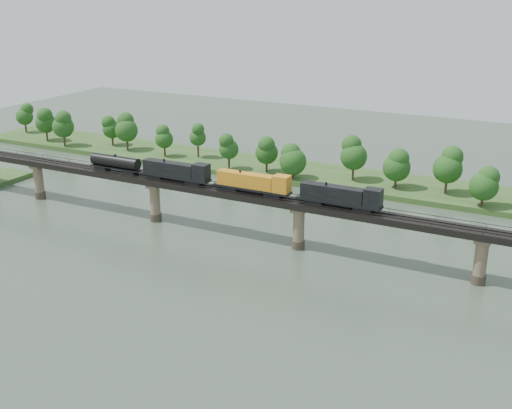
% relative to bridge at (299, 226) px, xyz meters
% --- Properties ---
extents(ground, '(400.00, 400.00, 0.00)m').
position_rel_bridge_xyz_m(ground, '(0.00, -30.00, -5.46)').
color(ground, '#354436').
rests_on(ground, ground).
extents(far_bank, '(300.00, 24.00, 1.60)m').
position_rel_bridge_xyz_m(far_bank, '(0.00, 55.00, -4.66)').
color(far_bank, '#2E4E1F').
rests_on(far_bank, ground).
extents(bridge, '(236.00, 30.00, 11.50)m').
position_rel_bridge_xyz_m(bridge, '(0.00, 0.00, 0.00)').
color(bridge, '#473A2D').
rests_on(bridge, ground).
extents(bridge_superstructure, '(220.00, 4.90, 0.75)m').
position_rel_bridge_xyz_m(bridge_superstructure, '(0.00, 0.00, 6.33)').
color(bridge_superstructure, black).
rests_on(bridge_superstructure, bridge).
extents(far_treeline, '(289.06, 17.54, 13.60)m').
position_rel_bridge_xyz_m(far_treeline, '(-8.21, 50.52, 3.37)').
color(far_treeline, '#382619').
rests_on(far_treeline, far_bank).
extents(freight_train, '(78.59, 3.06, 5.41)m').
position_rel_bridge_xyz_m(freight_train, '(-19.07, -0.00, 8.62)').
color(freight_train, black).
rests_on(freight_train, bridge).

